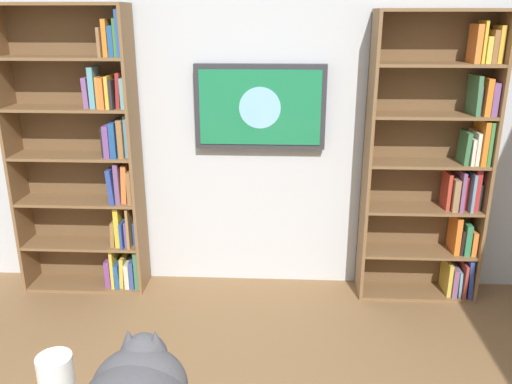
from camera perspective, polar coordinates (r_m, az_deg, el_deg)
wall_back at (r=3.76m, az=-0.72°, el=9.35°), size 4.52×0.06×2.70m
bookshelf_left at (r=3.84m, az=19.38°, el=2.64°), size 0.83×0.28×2.00m
bookshelf_right at (r=3.91m, az=-17.41°, el=3.37°), size 0.89×0.28×2.03m
wall_mounted_tv at (r=3.68m, az=0.45°, el=9.20°), size 0.90×0.07×0.58m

